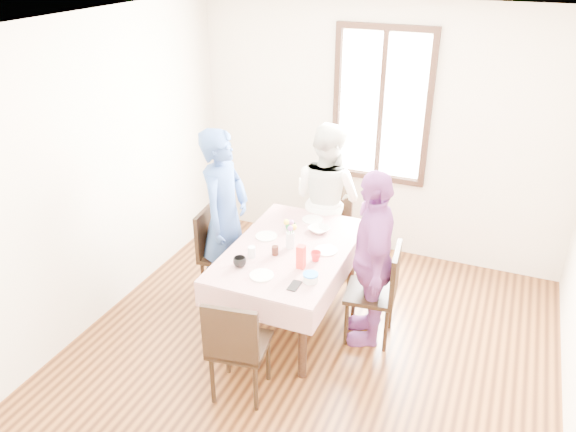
# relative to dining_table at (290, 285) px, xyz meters

# --- Properties ---
(ground) EXTENTS (4.50, 4.50, 0.00)m
(ground) POSITION_rel_dining_table_xyz_m (0.34, -0.60, -0.38)
(ground) COLOR black
(ground) RESTS_ON ground
(back_wall) EXTENTS (4.00, 0.00, 4.00)m
(back_wall) POSITION_rel_dining_table_xyz_m (0.34, 1.65, 0.98)
(back_wall) COLOR beige
(back_wall) RESTS_ON ground
(window_frame) EXTENTS (1.02, 0.06, 1.62)m
(window_frame) POSITION_rel_dining_table_xyz_m (0.34, 1.63, 1.27)
(window_frame) COLOR black
(window_frame) RESTS_ON back_wall
(window_pane) EXTENTS (0.90, 0.02, 1.50)m
(window_pane) POSITION_rel_dining_table_xyz_m (0.34, 1.64, 1.27)
(window_pane) COLOR white
(window_pane) RESTS_ON back_wall
(dining_table) EXTENTS (0.88, 1.45, 0.75)m
(dining_table) POSITION_rel_dining_table_xyz_m (0.00, 0.00, 0.00)
(dining_table) COLOR black
(dining_table) RESTS_ON ground
(tablecloth) EXTENTS (1.00, 1.57, 0.01)m
(tablecloth) POSITION_rel_dining_table_xyz_m (0.00, -0.00, 0.38)
(tablecloth) COLOR #550207
(tablecloth) RESTS_ON dining_table
(chair_left) EXTENTS (0.46, 0.46, 0.91)m
(chair_left) POSITION_rel_dining_table_xyz_m (-0.73, 0.14, 0.08)
(chair_left) COLOR black
(chair_left) RESTS_ON ground
(chair_right) EXTENTS (0.46, 0.46, 0.91)m
(chair_right) POSITION_rel_dining_table_xyz_m (0.73, 0.05, 0.08)
(chair_right) COLOR black
(chair_right) RESTS_ON ground
(chair_far) EXTENTS (0.42, 0.42, 0.91)m
(chair_far) POSITION_rel_dining_table_xyz_m (0.00, 1.00, 0.08)
(chair_far) COLOR black
(chair_far) RESTS_ON ground
(chair_near) EXTENTS (0.48, 0.48, 0.91)m
(chair_near) POSITION_rel_dining_table_xyz_m (0.00, -1.00, 0.08)
(chair_near) COLOR black
(chair_near) RESTS_ON ground
(person_left) EXTENTS (0.42, 0.63, 1.72)m
(person_left) POSITION_rel_dining_table_xyz_m (-0.72, 0.14, 0.49)
(person_left) COLOR navy
(person_left) RESTS_ON ground
(person_far) EXTENTS (0.95, 0.85, 1.61)m
(person_far) POSITION_rel_dining_table_xyz_m (0.00, 0.98, 0.43)
(person_far) COLOR white
(person_far) RESTS_ON ground
(person_right) EXTENTS (0.65, 1.01, 1.59)m
(person_right) POSITION_rel_dining_table_xyz_m (0.72, 0.05, 0.42)
(person_right) COLOR #7F3A80
(person_right) RESTS_ON ground
(mug_black) EXTENTS (0.12, 0.12, 0.09)m
(mug_black) POSITION_rel_dining_table_xyz_m (-0.27, -0.44, 0.43)
(mug_black) COLOR black
(mug_black) RESTS_ON tablecloth
(mug_flag) EXTENTS (0.13, 0.13, 0.08)m
(mug_flag) POSITION_rel_dining_table_xyz_m (0.28, -0.11, 0.43)
(mug_flag) COLOR red
(mug_flag) RESTS_ON tablecloth
(mug_green) EXTENTS (0.10, 0.10, 0.08)m
(mug_green) POSITION_rel_dining_table_xyz_m (-0.12, 0.31, 0.43)
(mug_green) COLOR #0C7226
(mug_green) RESTS_ON tablecloth
(serving_bowl) EXTENTS (0.25, 0.25, 0.05)m
(serving_bowl) POSITION_rel_dining_table_xyz_m (0.13, 0.38, 0.41)
(serving_bowl) COLOR white
(serving_bowl) RESTS_ON tablecloth
(juice_carton) EXTENTS (0.07, 0.07, 0.20)m
(juice_carton) POSITION_rel_dining_table_xyz_m (0.20, -0.27, 0.49)
(juice_carton) COLOR red
(juice_carton) RESTS_ON tablecloth
(butter_tub) EXTENTS (0.12, 0.12, 0.06)m
(butter_tub) POSITION_rel_dining_table_xyz_m (0.35, -0.43, 0.42)
(butter_tub) COLOR white
(butter_tub) RESTS_ON tablecloth
(jam_jar) EXTENTS (0.06, 0.06, 0.08)m
(jam_jar) POSITION_rel_dining_table_xyz_m (-0.08, -0.15, 0.43)
(jam_jar) COLOR black
(jam_jar) RESTS_ON tablecloth
(drinking_glass) EXTENTS (0.07, 0.07, 0.10)m
(drinking_glass) POSITION_rel_dining_table_xyz_m (-0.25, -0.26, 0.43)
(drinking_glass) COLOR silver
(drinking_glass) RESTS_ON tablecloth
(smartphone) EXTENTS (0.08, 0.15, 0.01)m
(smartphone) POSITION_rel_dining_table_xyz_m (0.26, -0.54, 0.39)
(smartphone) COLOR black
(smartphone) RESTS_ON tablecloth
(flower_vase) EXTENTS (0.07, 0.07, 0.15)m
(flower_vase) POSITION_rel_dining_table_xyz_m (-0.00, 0.01, 0.46)
(flower_vase) COLOR silver
(flower_vase) RESTS_ON tablecloth
(plate_left) EXTENTS (0.20, 0.20, 0.01)m
(plate_left) POSITION_rel_dining_table_xyz_m (-0.28, 0.11, 0.39)
(plate_left) COLOR white
(plate_left) RESTS_ON tablecloth
(plate_right) EXTENTS (0.20, 0.20, 0.01)m
(plate_right) POSITION_rel_dining_table_xyz_m (0.31, 0.07, 0.39)
(plate_right) COLOR white
(plate_right) RESTS_ON tablecloth
(plate_far) EXTENTS (0.20, 0.20, 0.01)m
(plate_far) POSITION_rel_dining_table_xyz_m (-0.01, 0.58, 0.39)
(plate_far) COLOR white
(plate_far) RESTS_ON tablecloth
(plate_near) EXTENTS (0.20, 0.20, 0.01)m
(plate_near) POSITION_rel_dining_table_xyz_m (-0.04, -0.51, 0.39)
(plate_near) COLOR white
(plate_near) RESTS_ON tablecloth
(butter_lid) EXTENTS (0.12, 0.12, 0.01)m
(butter_lid) POSITION_rel_dining_table_xyz_m (0.35, -0.43, 0.45)
(butter_lid) COLOR blue
(butter_lid) RESTS_ON butter_tub
(flower_bunch) EXTENTS (0.09, 0.09, 0.10)m
(flower_bunch) POSITION_rel_dining_table_xyz_m (-0.00, 0.01, 0.59)
(flower_bunch) COLOR yellow
(flower_bunch) RESTS_ON flower_vase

